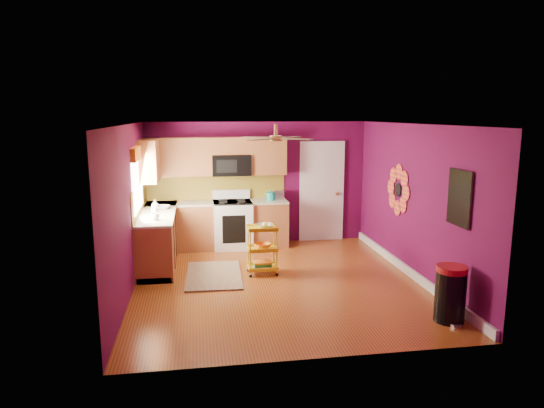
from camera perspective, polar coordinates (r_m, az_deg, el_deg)
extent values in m
plane|color=brown|center=(7.87, 0.67, -9.16)|extent=(5.00, 5.00, 0.00)
cube|color=#57093D|center=(9.98, -1.71, 2.47)|extent=(4.50, 0.04, 2.50)
cube|color=#57093D|center=(5.15, 5.36, -5.32)|extent=(4.50, 0.04, 2.50)
cube|color=#57093D|center=(7.50, -16.51, -0.67)|extent=(0.04, 5.00, 2.50)
cube|color=#57093D|center=(8.21, 16.37, 0.28)|extent=(0.04, 5.00, 2.50)
cube|color=silver|center=(7.40, 0.71, 9.36)|extent=(4.50, 5.00, 0.04)
cube|color=white|center=(8.48, 15.76, -7.59)|extent=(0.05, 4.90, 0.14)
cube|color=brown|center=(8.95, -13.23, -3.98)|extent=(0.60, 2.30, 0.90)
cube|color=brown|center=(9.76, -6.42, -2.56)|extent=(2.80, 0.60, 0.90)
cube|color=beige|center=(8.85, -13.36, -1.03)|extent=(0.63, 2.30, 0.04)
cube|color=beige|center=(9.66, -6.48, 0.16)|extent=(2.80, 0.63, 0.04)
cube|color=black|center=(9.06, -13.13, -6.43)|extent=(0.54, 2.30, 0.10)
cube|color=black|center=(9.86, -6.37, -4.82)|extent=(2.80, 0.54, 0.10)
cube|color=white|center=(9.74, -4.65, -2.48)|extent=(0.76, 0.66, 0.92)
cube|color=black|center=(9.65, -4.69, 0.21)|extent=(0.76, 0.62, 0.03)
cube|color=white|center=(9.91, -4.82, 1.15)|extent=(0.76, 0.06, 0.18)
cube|color=black|center=(9.43, -4.50, -2.98)|extent=(0.45, 0.02, 0.55)
cube|color=brown|center=(9.68, -11.03, 5.45)|extent=(1.32, 0.33, 0.75)
cube|color=brown|center=(9.77, -0.49, 5.70)|extent=(0.72, 0.33, 0.75)
cube|color=brown|center=(9.68, -4.86, 6.83)|extent=(0.76, 0.33, 0.34)
cube|color=brown|center=(9.23, -14.21, 5.08)|extent=(0.33, 1.30, 0.75)
cube|color=black|center=(9.68, -4.81, 4.57)|extent=(0.76, 0.38, 0.40)
cube|color=brown|center=(9.91, -6.59, 2.02)|extent=(2.80, 0.01, 0.51)
cube|color=brown|center=(8.83, -15.31, 0.67)|extent=(0.01, 2.30, 0.51)
cube|color=white|center=(8.48, -15.58, 2.69)|extent=(0.03, 1.20, 1.00)
cube|color=orange|center=(8.43, -15.53, 5.86)|extent=(0.08, 1.35, 0.22)
cube|color=white|center=(10.24, 5.83, 1.36)|extent=(0.85, 0.04, 2.05)
cube|color=white|center=(10.22, 5.86, 1.34)|extent=(0.95, 0.02, 2.15)
sphere|color=#BF8C3F|center=(10.28, 7.63, 1.21)|extent=(0.07, 0.07, 0.07)
cylinder|color=black|center=(8.73, 14.62, 1.62)|extent=(0.01, 0.24, 0.24)
cube|color=teal|center=(6.93, 21.24, 0.66)|extent=(0.03, 0.52, 0.72)
cube|color=black|center=(6.92, 21.13, 0.66)|extent=(0.01, 0.56, 0.76)
cylinder|color=#BF8C3F|center=(7.60, 0.46, 8.79)|extent=(0.06, 0.06, 0.16)
cylinder|color=#BF8C3F|center=(7.61, 0.46, 7.74)|extent=(0.20, 0.20, 0.08)
cube|color=#4C2D19|center=(7.92, 2.07, 7.84)|extent=(0.47, 0.47, 0.01)
cube|color=#4C2D19|center=(7.84, -1.83, 7.82)|extent=(0.47, 0.47, 0.01)
cube|color=#4C2D19|center=(7.30, -1.30, 7.62)|extent=(0.47, 0.47, 0.01)
cube|color=#4C2D19|center=(7.39, 2.87, 7.64)|extent=(0.47, 0.47, 0.01)
cube|color=#321C10|center=(8.21, -6.85, -8.30)|extent=(0.95, 1.50, 0.02)
cylinder|color=yellow|center=(7.95, -2.55, -5.79)|extent=(0.02, 0.02, 0.76)
cylinder|color=yellow|center=(8.02, 0.58, -5.65)|extent=(0.02, 0.02, 0.76)
cylinder|color=yellow|center=(8.24, -2.81, -5.20)|extent=(0.02, 0.02, 0.76)
cylinder|color=yellow|center=(8.31, 0.21, -5.07)|extent=(0.02, 0.02, 0.76)
sphere|color=black|center=(8.07, -2.53, -8.45)|extent=(0.05, 0.05, 0.05)
sphere|color=black|center=(8.14, 0.58, -8.28)|extent=(0.05, 0.05, 0.05)
sphere|color=black|center=(8.36, -2.79, -7.77)|extent=(0.05, 0.05, 0.05)
sphere|color=black|center=(8.42, 0.21, -7.62)|extent=(0.05, 0.05, 0.05)
cube|color=yellow|center=(8.03, -1.15, -2.93)|extent=(0.50, 0.37, 0.03)
cube|color=yellow|center=(8.12, -1.14, -5.33)|extent=(0.50, 0.37, 0.03)
cube|color=yellow|center=(8.22, -1.13, -7.50)|extent=(0.50, 0.37, 0.03)
imported|color=beige|center=(8.03, -0.83, -2.60)|extent=(0.27, 0.27, 0.07)
sphere|color=yellow|center=(8.03, -0.83, -2.45)|extent=(0.09, 0.09, 0.09)
imported|color=orange|center=(8.11, -1.14, -4.94)|extent=(0.28, 0.28, 0.09)
cube|color=navy|center=(8.21, -1.13, -7.29)|extent=(0.29, 0.22, 0.04)
cube|color=#267233|center=(8.20, -1.13, -7.06)|extent=(0.29, 0.22, 0.03)
cube|color=orange|center=(8.19, -1.13, -6.87)|extent=(0.29, 0.22, 0.03)
cylinder|color=black|center=(6.77, 20.22, -10.19)|extent=(0.47, 0.47, 0.66)
cylinder|color=#A41719|center=(6.65, 20.42, -7.19)|extent=(0.39, 0.39, 0.08)
cube|color=beige|center=(6.73, 20.86, -13.25)|extent=(0.15, 0.10, 0.03)
cylinder|color=teal|center=(9.74, -0.14, 0.90)|extent=(0.18, 0.18, 0.16)
sphere|color=teal|center=(9.72, -0.14, 1.49)|extent=(0.06, 0.06, 0.06)
cube|color=beige|center=(9.89, 0.74, 1.11)|extent=(0.22, 0.15, 0.18)
imported|color=#EA3F72|center=(8.77, -13.77, -0.44)|extent=(0.08, 0.08, 0.17)
imported|color=white|center=(9.05, -13.59, -0.07)|extent=(0.14, 0.14, 0.18)
imported|color=white|center=(9.09, -12.71, -0.37)|extent=(0.26, 0.26, 0.06)
imported|color=white|center=(8.16, -13.58, -1.48)|extent=(0.14, 0.14, 0.11)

